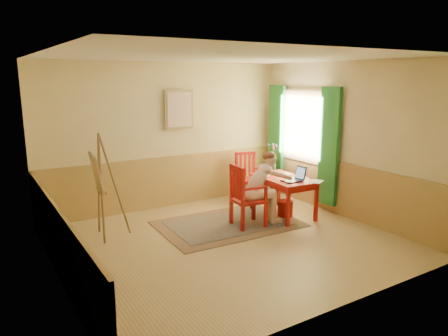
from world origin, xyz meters
TOP-DOWN VIEW (x-y plane):
  - room at (0.00, 0.00)m, footprint 5.04×4.54m
  - wainscot at (0.00, 0.80)m, footprint 5.00×4.50m
  - window at (2.42, 1.10)m, footprint 0.12×2.01m
  - wall_portrait at (0.25, 2.20)m, footprint 0.60×0.05m
  - rug at (0.42, 0.68)m, footprint 2.46×1.69m
  - table at (1.54, 0.57)m, footprint 0.77×1.23m
  - chair_left at (0.61, 0.43)m, footprint 0.55×0.53m
  - chair_back at (1.55, 1.74)m, footprint 0.54×0.56m
  - figure at (0.92, 0.40)m, footprint 0.96×0.46m
  - laptop at (1.56, 0.28)m, footprint 0.41×0.26m
  - papers at (1.65, 0.51)m, footprint 0.91×1.14m
  - vase at (1.75, 1.14)m, footprint 0.19×0.27m
  - wastebasket at (1.53, 0.48)m, footprint 0.33×0.33m
  - easel at (-1.62, 1.23)m, footprint 0.60×0.76m

SIDE VIEW (x-z plane):
  - rug at x=0.42m, z-range 0.00..0.02m
  - wastebasket at x=1.53m, z-range 0.00..0.30m
  - chair_back at x=1.55m, z-range 0.00..0.99m
  - wainscot at x=0.00m, z-range 0.00..1.00m
  - chair_left at x=0.61m, z-range 0.00..1.08m
  - table at x=1.54m, z-range 0.27..0.99m
  - figure at x=0.92m, z-range 0.07..1.34m
  - papers at x=1.65m, z-range 0.72..0.73m
  - laptop at x=1.56m, z-range 0.65..0.89m
  - vase at x=1.75m, z-range 0.70..1.24m
  - easel at x=-1.62m, z-range 0.15..1.84m
  - window at x=2.42m, z-range 0.25..2.45m
  - room at x=0.00m, z-range -0.02..2.82m
  - wall_portrait at x=0.25m, z-range 1.52..2.28m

